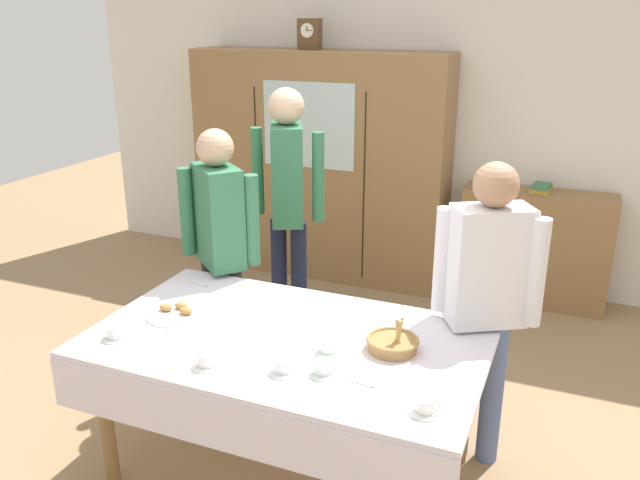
% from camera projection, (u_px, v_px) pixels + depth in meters
% --- Properties ---
extents(ground_plane, '(12.00, 12.00, 0.00)m').
position_uv_depth(ground_plane, '(306.00, 447.00, 3.46)').
color(ground_plane, '#997A56').
rests_on(ground_plane, ground).
extents(back_wall, '(6.40, 0.10, 2.70)m').
position_uv_depth(back_wall, '(434.00, 121.00, 5.32)').
color(back_wall, silver).
rests_on(back_wall, ground).
extents(dining_table, '(1.84, 1.09, 0.76)m').
position_uv_depth(dining_table, '(284.00, 357.00, 3.03)').
color(dining_table, olive).
rests_on(dining_table, ground).
extents(wall_cabinet, '(2.19, 0.46, 1.91)m').
position_uv_depth(wall_cabinet, '(319.00, 166.00, 5.52)').
color(wall_cabinet, olive).
rests_on(wall_cabinet, ground).
extents(mantel_clock, '(0.18, 0.11, 0.24)m').
position_uv_depth(mantel_clock, '(310.00, 34.00, 5.19)').
color(mantel_clock, brown).
rests_on(mantel_clock, wall_cabinet).
extents(bookshelf_low, '(1.13, 0.35, 0.90)m').
position_uv_depth(bookshelf_low, '(534.00, 247.00, 5.08)').
color(bookshelf_low, olive).
rests_on(bookshelf_low, ground).
extents(book_stack, '(0.16, 0.21, 0.06)m').
position_uv_depth(book_stack, '(541.00, 188.00, 4.92)').
color(book_stack, '#B29333').
rests_on(book_stack, bookshelf_low).
extents(tea_cup_far_right, '(0.13, 0.13, 0.06)m').
position_uv_depth(tea_cup_far_right, '(328.00, 347.00, 2.88)').
color(tea_cup_far_right, silver).
rests_on(tea_cup_far_right, dining_table).
extents(tea_cup_far_left, '(0.13, 0.13, 0.06)m').
position_uv_depth(tea_cup_far_left, '(425.00, 406.00, 2.45)').
color(tea_cup_far_left, white).
rests_on(tea_cup_far_left, dining_table).
extents(tea_cup_mid_left, '(0.13, 0.13, 0.06)m').
position_uv_depth(tea_cup_mid_left, '(283.00, 367.00, 2.72)').
color(tea_cup_mid_left, white).
rests_on(tea_cup_mid_left, dining_table).
extents(tea_cup_mid_right, '(0.13, 0.13, 0.06)m').
position_uv_depth(tea_cup_mid_right, '(115.00, 333.00, 3.01)').
color(tea_cup_mid_right, silver).
rests_on(tea_cup_mid_right, dining_table).
extents(tea_cup_back_edge, '(0.13, 0.13, 0.06)m').
position_uv_depth(tea_cup_back_edge, '(206.00, 361.00, 2.77)').
color(tea_cup_back_edge, white).
rests_on(tea_cup_back_edge, dining_table).
extents(tea_cup_near_right, '(0.13, 0.13, 0.06)m').
position_uv_depth(tea_cup_near_right, '(323.00, 368.00, 2.71)').
color(tea_cup_near_right, silver).
rests_on(tea_cup_near_right, dining_table).
extents(bread_basket, '(0.24, 0.24, 0.16)m').
position_uv_depth(bread_basket, '(393.00, 343.00, 2.90)').
color(bread_basket, '#9E7542').
rests_on(bread_basket, dining_table).
extents(pastry_plate, '(0.28, 0.28, 0.05)m').
position_uv_depth(pastry_plate, '(175.00, 313.00, 3.25)').
color(pastry_plate, white).
rests_on(pastry_plate, dining_table).
extents(spoon_back_edge, '(0.12, 0.02, 0.01)m').
position_uv_depth(spoon_back_edge, '(202.00, 286.00, 3.59)').
color(spoon_back_edge, silver).
rests_on(spoon_back_edge, dining_table).
extents(spoon_far_right, '(0.12, 0.02, 0.01)m').
position_uv_depth(spoon_far_right, '(367.00, 385.00, 2.64)').
color(spoon_far_right, silver).
rests_on(spoon_far_right, dining_table).
extents(person_behind_table_left, '(0.52, 0.39, 1.59)m').
position_uv_depth(person_behind_table_left, '(220.00, 235.00, 3.79)').
color(person_behind_table_left, '#232328').
rests_on(person_behind_table_left, ground).
extents(person_near_right_end, '(0.52, 0.41, 1.75)m').
position_uv_depth(person_near_right_end, '(288.00, 191.00, 4.28)').
color(person_near_right_end, '#191E38').
rests_on(person_near_right_end, ground).
extents(person_beside_shelf, '(0.52, 0.35, 1.56)m').
position_uv_depth(person_beside_shelf, '(486.00, 289.00, 3.09)').
color(person_beside_shelf, slate).
rests_on(person_beside_shelf, ground).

